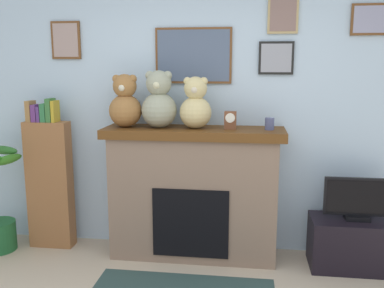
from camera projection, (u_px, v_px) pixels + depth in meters
back_wall at (202, 112)px, 4.02m from camera, size 5.20×0.15×2.60m
fireplace at (194, 192)px, 3.87m from camera, size 1.60×0.50×1.19m
bookshelf at (49, 180)px, 4.07m from camera, size 0.42×0.16×1.44m
tv_stand at (355, 244)px, 3.68m from camera, size 0.76×0.40×0.44m
television at (358, 200)px, 3.61m from camera, size 0.57×0.14×0.37m
candle_jar at (270, 124)px, 3.65m from camera, size 0.08×0.08×0.11m
mantel_clock at (230, 120)px, 3.69m from camera, size 0.10×0.08×0.16m
teddy_bear_cream at (125, 103)px, 3.79m from camera, size 0.29×0.29×0.47m
teddy_bear_tan at (159, 102)px, 3.75m from camera, size 0.31×0.31×0.51m
teddy_bear_grey at (196, 105)px, 3.71m from camera, size 0.28×0.28×0.45m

